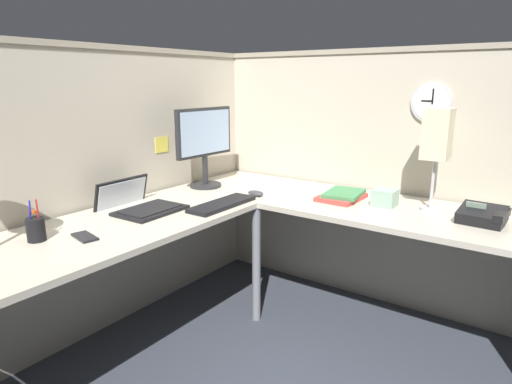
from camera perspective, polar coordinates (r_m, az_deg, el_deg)
The scene contains 16 objects.
ground_plane at distance 2.62m, azimuth 0.92°, elevation -18.20°, with size 6.80×6.80×0.00m, color #383D47.
cubicle_wall_back at distance 2.64m, azimuth -19.47°, elevation 0.04°, with size 2.57×0.12×1.58m.
cubicle_wall_right at distance 2.93m, azimuth 15.00°, elevation 1.69°, with size 0.12×2.37×1.58m.
desk at distance 2.20m, azimuth -0.15°, elevation -6.25°, with size 2.35×2.15×0.73m.
monitor at distance 2.85m, azimuth -6.54°, elevation 6.42°, with size 0.46×0.20×0.50m.
laptop at distance 2.46m, azimuth -14.78°, elevation -1.56°, with size 0.35×0.39×0.22m.
keyboard at distance 2.44m, azimuth -4.32°, elevation -1.54°, with size 0.43×0.14×0.02m, color black.
computer_mouse at distance 2.65m, azimuth -0.04°, elevation -0.16°, with size 0.06×0.10×0.03m, color #38383D.
pen_cup at distance 2.12m, azimuth -26.16°, elevation -4.24°, with size 0.08×0.08×0.18m.
cell_phone at distance 2.09m, azimuth -20.91°, elevation -5.33°, with size 0.07×0.14×0.01m, color black.
office_phone at distance 2.40m, azimuth 26.93°, elevation -2.72°, with size 0.20×0.22×0.11m.
book_stack at distance 2.62m, azimuth 10.90°, elevation -0.45°, with size 0.30×0.23×0.04m.
desk_lamp_paper at distance 2.47m, azimuth 21.99°, elevation 6.47°, with size 0.13×0.13×0.53m.
tissue_box at distance 2.53m, azimuth 16.02°, elevation -0.70°, with size 0.12×0.12×0.09m, color #8CAD99.
wall_clock at distance 2.73m, azimuth 21.36°, elevation 10.51°, with size 0.04×0.22×0.22m.
pinned_note_leftmost at distance 2.84m, azimuth -11.87°, elevation 5.90°, with size 0.11×0.00×0.09m, color #EAD84C.
Camera 1 is at (-1.83, -1.25, 1.39)m, focal length 31.52 mm.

